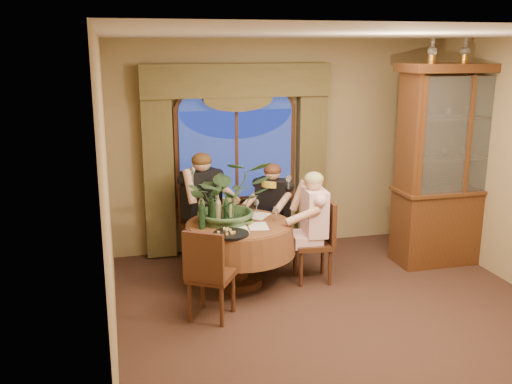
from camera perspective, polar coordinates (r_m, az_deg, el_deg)
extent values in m
plane|color=black|center=(5.92, 9.25, -12.95)|extent=(5.00, 5.00, 0.00)
plane|color=#8A7751|center=(7.73, 2.28, 4.68)|extent=(4.50, 0.00, 4.50)
plane|color=white|center=(5.27, 10.51, 15.24)|extent=(5.00, 5.00, 0.00)
cube|color=#4B4425|center=(7.35, -9.74, 2.24)|extent=(0.38, 0.14, 2.32)
cube|color=#4B4425|center=(7.79, 5.55, 3.05)|extent=(0.38, 0.14, 2.32)
cylinder|color=maroon|center=(6.62, -1.69, -6.20)|extent=(1.67, 1.67, 0.75)
cube|color=#3E2112|center=(7.55, 19.28, 2.50)|extent=(1.54, 0.60, 2.50)
cube|color=black|center=(6.72, 5.69, -4.97)|extent=(0.46, 0.46, 0.96)
cube|color=black|center=(7.35, 1.35, -3.21)|extent=(0.59, 0.59, 0.96)
cube|color=black|center=(7.36, -5.50, -3.25)|extent=(0.53, 0.53, 0.96)
cube|color=black|center=(5.82, -4.49, -8.09)|extent=(0.58, 0.58, 0.96)
imported|color=#395C34|center=(6.43, -2.74, 2.49)|extent=(0.98, 1.09, 0.85)
imported|color=#4B5D2D|center=(6.44, -1.02, -3.01)|extent=(0.17, 0.17, 0.05)
cylinder|color=black|center=(6.09, -2.52, -4.20)|extent=(0.39, 0.39, 0.02)
cylinder|color=black|center=(6.54, -4.55, -1.51)|extent=(0.07, 0.07, 0.33)
cylinder|color=black|center=(6.26, -5.45, -2.25)|extent=(0.07, 0.07, 0.33)
cylinder|color=black|center=(6.40, -2.97, -1.84)|extent=(0.07, 0.07, 0.33)
cylinder|color=black|center=(6.34, -4.35, -2.02)|extent=(0.07, 0.07, 0.33)
cylinder|color=tan|center=(6.48, -5.46, -1.68)|extent=(0.07, 0.07, 0.33)
cylinder|color=tan|center=(6.44, -3.83, -1.75)|extent=(0.07, 0.07, 0.33)
cube|color=white|center=(6.36, 0.21, -3.43)|extent=(0.25, 0.32, 0.00)
cube|color=white|center=(6.74, 0.25, -2.40)|extent=(0.35, 0.37, 0.00)
cube|color=white|center=(6.26, -1.77, -3.74)|extent=(0.24, 0.32, 0.00)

